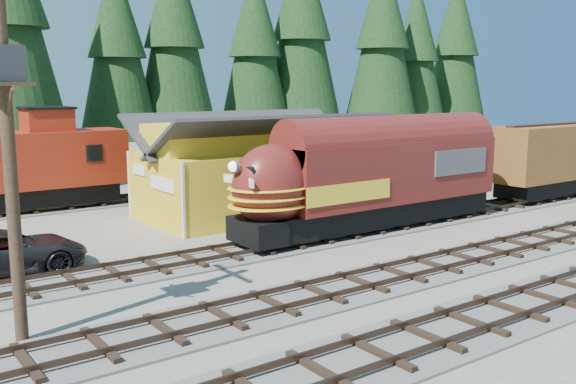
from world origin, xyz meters
TOP-DOWN VIEW (x-y plane):
  - ground at (0.00, 0.00)m, footprint 120.00×120.00m
  - track_siding at (10.00, 4.00)m, footprint 68.00×3.20m
  - track_spur at (-10.00, 18.00)m, footprint 32.00×3.20m
  - depot at (-0.00, 10.50)m, footprint 12.80×7.00m
  - conifer_backdrop at (5.15, 24.65)m, footprint 78.79×22.78m
  - locomotive at (1.44, 4.00)m, footprint 14.73×2.93m
  - boxcar at (18.24, 4.00)m, footprint 12.89×2.76m
  - caboose at (-9.58, 18.00)m, footprint 9.84×2.85m
  - utility_pole at (-14.62, -0.21)m, footprint 1.24×2.46m
  - pickup_truck_a at (-13.54, 6.63)m, footprint 5.84×3.07m

SIDE VIEW (x-z plane):
  - ground at x=0.00m, z-range 0.00..0.00m
  - track_siding at x=10.00m, z-range -0.11..0.22m
  - track_spur at x=-10.00m, z-range -0.11..0.22m
  - pickup_truck_a at x=-13.54m, z-range 0.00..1.57m
  - locomotive at x=1.44m, z-range 0.37..4.37m
  - boxcar at x=18.24m, z-range 0.44..4.49m
  - caboose at x=-9.58m, z-range -0.01..5.10m
  - depot at x=0.00m, z-range 0.31..5.61m
  - utility_pole at x=-14.62m, z-range 0.71..10.77m
  - conifer_backdrop at x=5.15m, z-range 1.60..18.99m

